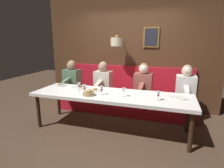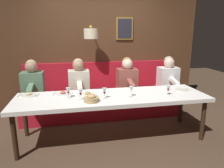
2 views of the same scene
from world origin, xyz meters
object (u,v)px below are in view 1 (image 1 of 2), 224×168
(diner_near, at_px, (143,82))
(diner_middle, at_px, (103,79))
(wine_glass_0, at_px, (84,87))
(wine_glass_3, at_px, (79,85))
(diner_far, at_px, (72,77))
(wine_glass_1, at_px, (158,94))
(diner_nearest, at_px, (186,85))
(wine_glass_2, at_px, (124,90))
(bread_bowl, at_px, (89,93))
(dining_table, at_px, (111,97))
(wine_glass_4, at_px, (102,89))

(diner_near, relative_size, diner_middle, 1.00)
(wine_glass_0, height_order, wine_glass_3, same)
(diner_far, bearing_deg, wine_glass_1, -114.56)
(diner_nearest, relative_size, diner_middle, 1.00)
(diner_middle, distance_m, wine_glass_3, 0.89)
(diner_near, height_order, wine_glass_2, diner_near)
(diner_nearest, xyz_separation_m, bread_bowl, (-1.11, 1.74, -0.03))
(wine_glass_2, relative_size, bread_bowl, 0.75)
(diner_nearest, bearing_deg, dining_table, 122.47)
(wine_glass_0, bearing_deg, wine_glass_1, -91.56)
(diner_far, bearing_deg, diner_middle, -90.00)
(wine_glass_1, bearing_deg, diner_middle, 53.50)
(wine_glass_1, bearing_deg, diner_far, 65.44)
(wine_glass_3, bearing_deg, bread_bowl, -127.21)
(diner_nearest, xyz_separation_m, wine_glass_0, (-0.99, 1.89, 0.04))
(diner_far, xyz_separation_m, wine_glass_1, (-1.02, -2.24, 0.04))
(wine_glass_4, distance_m, bread_bowl, 0.25)
(dining_table, distance_m, diner_middle, 1.02)
(dining_table, xyz_separation_m, wine_glass_2, (-0.11, -0.28, 0.17))
(diner_near, bearing_deg, diner_far, 90.00)
(diner_near, relative_size, wine_glass_3, 4.82)
(wine_glass_2, bearing_deg, diner_middle, 37.92)
(bread_bowl, bearing_deg, wine_glass_2, -79.26)
(bread_bowl, bearing_deg, diner_near, -36.91)
(diner_nearest, distance_m, wine_glass_3, 2.25)
(wine_glass_0, distance_m, wine_glass_3, 0.22)
(wine_glass_1, xyz_separation_m, wine_glass_2, (0.03, 0.61, 0.00))
(dining_table, relative_size, bread_bowl, 13.89)
(diner_far, bearing_deg, wine_glass_4, -129.49)
(dining_table, distance_m, diner_near, 1.01)
(diner_near, height_order, wine_glass_3, diner_near)
(diner_near, relative_size, wine_glass_4, 4.82)
(diner_near, distance_m, wine_glass_4, 1.17)
(wine_glass_1, xyz_separation_m, wine_glass_3, (0.16, 1.58, 0.00))
(diner_middle, xyz_separation_m, wine_glass_0, (-0.99, 0.01, 0.04))
(dining_table, xyz_separation_m, wine_glass_4, (-0.11, 0.14, 0.17))
(wine_glass_0, height_order, bread_bowl, wine_glass_0)
(diner_near, distance_m, bread_bowl, 1.39)
(wine_glass_2, xyz_separation_m, wine_glass_4, (-0.00, 0.42, -0.00))
(wine_glass_0, xyz_separation_m, wine_glass_1, (-0.04, -1.40, -0.00))
(diner_middle, distance_m, bread_bowl, 1.12)
(dining_table, distance_m, wine_glass_0, 0.55)
(wine_glass_1, bearing_deg, wine_glass_3, 84.21)
(diner_middle, xyz_separation_m, wine_glass_4, (-0.99, -0.35, 0.04))
(diner_near, distance_m, wine_glass_1, 1.10)
(diner_near, height_order, wine_glass_4, diner_near)
(wine_glass_1, relative_size, wine_glass_3, 1.00)
(diner_far, relative_size, wine_glass_1, 4.82)
(diner_near, distance_m, wine_glass_3, 1.45)
(diner_near, xyz_separation_m, wine_glass_3, (-0.86, 1.17, 0.04))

